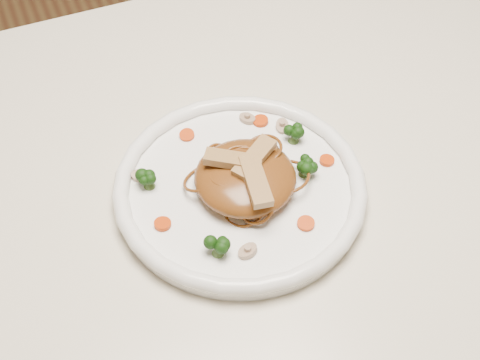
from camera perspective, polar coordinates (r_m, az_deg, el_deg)
name	(u,v)px	position (r m, az deg, el deg)	size (l,w,h in m)	color
table	(258,213)	(0.97, 1.44, -2.65)	(1.20, 0.80, 0.75)	beige
plate	(240,192)	(0.86, 0.00, -0.95)	(0.30, 0.30, 0.02)	white
noodle_mound	(245,177)	(0.84, 0.43, 0.21)	(0.12, 0.12, 0.04)	brown
chicken_a	(254,158)	(0.83, 1.17, 1.80)	(0.07, 0.02, 0.01)	tan
chicken_b	(233,160)	(0.82, -0.56, 1.62)	(0.07, 0.02, 0.01)	tan
chicken_c	(256,181)	(0.80, 1.28, -0.06)	(0.07, 0.02, 0.01)	tan
broccoli_0	(294,132)	(0.89, 4.39, 3.88)	(0.03, 0.03, 0.03)	#133A0C
broccoli_1	(149,178)	(0.85, -7.40, 0.14)	(0.03, 0.03, 0.03)	#133A0C
broccoli_2	(218,245)	(0.78, -1.82, -5.28)	(0.03, 0.03, 0.03)	#133A0C
broccoli_3	(305,165)	(0.86, 5.25, 1.18)	(0.03, 0.03, 0.03)	#133A0C
carrot_0	(260,121)	(0.92, 1.66, 4.79)	(0.02, 0.02, 0.01)	#BA2C06
carrot_1	(163,224)	(0.82, -6.28, -3.54)	(0.02, 0.02, 0.01)	#BA2C06
carrot_2	(327,160)	(0.88, 7.04, 1.58)	(0.02, 0.02, 0.01)	#BA2C06
carrot_3	(187,135)	(0.91, -4.32, 3.63)	(0.02, 0.02, 0.01)	#BA2C06
carrot_4	(306,224)	(0.82, 5.35, -3.52)	(0.02, 0.02, 0.01)	#BA2C06
mushroom_0	(248,251)	(0.79, 0.62, -5.77)	(0.02, 0.02, 0.01)	tan
mushroom_1	(282,126)	(0.92, 3.43, 4.36)	(0.02, 0.02, 0.01)	tan
mushroom_2	(141,176)	(0.87, -8.03, 0.33)	(0.02, 0.02, 0.01)	tan
mushroom_3	(247,119)	(0.93, 0.60, 4.98)	(0.02, 0.02, 0.01)	tan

